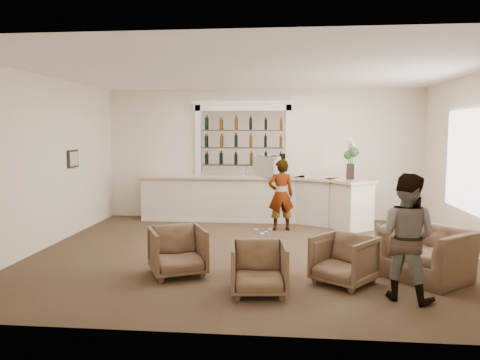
% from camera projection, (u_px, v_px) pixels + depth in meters
% --- Properties ---
extents(ground, '(8.00, 8.00, 0.00)m').
position_uv_depth(ground, '(253.00, 253.00, 8.64)').
color(ground, '#4E3C27').
rests_on(ground, ground).
extents(room_shell, '(8.04, 7.02, 3.32)m').
position_uv_depth(room_shell, '(264.00, 126.00, 9.08)').
color(room_shell, '#F2E2C9').
rests_on(room_shell, ground).
extents(bar_counter, '(5.72, 1.80, 1.14)m').
position_uv_depth(bar_counter, '(255.00, 199.00, 11.56)').
color(bar_counter, silver).
rests_on(bar_counter, ground).
extents(back_bar_alcove, '(2.64, 0.25, 3.00)m').
position_uv_depth(back_bar_alcove, '(243.00, 139.00, 11.85)').
color(back_bar_alcove, white).
rests_on(back_bar_alcove, ground).
extents(cocktail_table, '(0.66, 0.66, 0.50)m').
position_uv_depth(cocktail_table, '(263.00, 258.00, 7.35)').
color(cocktail_table, '#4B3020').
rests_on(cocktail_table, ground).
extents(sommelier, '(0.65, 0.50, 1.61)m').
position_uv_depth(sommelier, '(281.00, 195.00, 10.55)').
color(sommelier, gray).
rests_on(sommelier, ground).
extents(guest, '(1.03, 0.96, 1.70)m').
position_uv_depth(guest, '(405.00, 237.00, 6.20)').
color(guest, gray).
rests_on(guest, ground).
extents(armchair_left, '(1.09, 1.10, 0.76)m').
position_uv_depth(armchair_left, '(178.00, 251.00, 7.29)').
color(armchair_left, brown).
rests_on(armchair_left, ground).
extents(armchair_center, '(0.85, 0.87, 0.71)m').
position_uv_depth(armchair_center, '(259.00, 268.00, 6.45)').
color(armchair_center, brown).
rests_on(armchair_center, ground).
extents(armchair_right, '(1.10, 1.10, 0.72)m').
position_uv_depth(armchair_right, '(344.00, 260.00, 6.86)').
color(armchair_right, brown).
rests_on(armchair_right, ground).
extents(armchair_far, '(1.58, 1.59, 0.78)m').
position_uv_depth(armchair_far, '(428.00, 254.00, 7.10)').
color(armchair_far, brown).
rests_on(armchair_far, ground).
extents(espresso_machine, '(0.67, 0.62, 0.48)m').
position_uv_depth(espresso_machine, '(267.00, 167.00, 11.38)').
color(espresso_machine, silver).
rests_on(espresso_machine, bar_counter).
extents(flower_vase, '(0.25, 0.25, 0.95)m').
position_uv_depth(flower_vase, '(351.00, 156.00, 10.70)').
color(flower_vase, black).
rests_on(flower_vase, bar_counter).
extents(wine_glass_bar_left, '(0.07, 0.07, 0.21)m').
position_uv_depth(wine_glass_bar_left, '(259.00, 172.00, 11.56)').
color(wine_glass_bar_left, white).
rests_on(wine_glass_bar_left, bar_counter).
extents(wine_glass_bar_right, '(0.07, 0.07, 0.21)m').
position_uv_depth(wine_glass_bar_right, '(244.00, 172.00, 11.47)').
color(wine_glass_bar_right, white).
rests_on(wine_glass_bar_right, bar_counter).
extents(wine_glass_tbl_a, '(0.07, 0.07, 0.21)m').
position_uv_depth(wine_glass_tbl_a, '(256.00, 236.00, 7.36)').
color(wine_glass_tbl_a, white).
rests_on(wine_glass_tbl_a, cocktail_table).
extents(wine_glass_tbl_b, '(0.07, 0.07, 0.21)m').
position_uv_depth(wine_glass_tbl_b, '(270.00, 235.00, 7.38)').
color(wine_glass_tbl_b, white).
rests_on(wine_glass_tbl_b, cocktail_table).
extents(wine_glass_tbl_c, '(0.07, 0.07, 0.21)m').
position_uv_depth(wine_glass_tbl_c, '(266.00, 238.00, 7.18)').
color(wine_glass_tbl_c, white).
rests_on(wine_glass_tbl_c, cocktail_table).
extents(napkin_holder, '(0.08, 0.08, 0.12)m').
position_uv_depth(napkin_holder, '(263.00, 237.00, 7.46)').
color(napkin_holder, silver).
rests_on(napkin_holder, cocktail_table).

